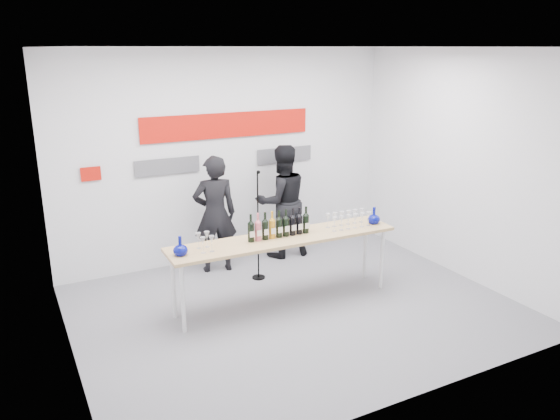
{
  "coord_description": "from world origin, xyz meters",
  "views": [
    {
      "loc": [
        -2.9,
        -5.16,
        2.99
      ],
      "look_at": [
        -0.04,
        0.32,
        1.15
      ],
      "focal_mm": 35.0,
      "sensor_mm": 36.0,
      "label": 1
    }
  ],
  "objects_px": {
    "presenter_left": "(215,214)",
    "presenter_right": "(282,201)",
    "tasting_table": "(284,242)",
    "mic_stand": "(258,246)"
  },
  "relations": [
    {
      "from": "mic_stand",
      "to": "presenter_left",
      "type": "bearing_deg",
      "value": 136.22
    },
    {
      "from": "mic_stand",
      "to": "presenter_right",
      "type": "bearing_deg",
      "value": 52.48
    },
    {
      "from": "tasting_table",
      "to": "mic_stand",
      "type": "relative_size",
      "value": 1.88
    },
    {
      "from": "tasting_table",
      "to": "presenter_left",
      "type": "bearing_deg",
      "value": 106.62
    },
    {
      "from": "tasting_table",
      "to": "presenter_right",
      "type": "bearing_deg",
      "value": 64.62
    },
    {
      "from": "presenter_left",
      "to": "presenter_right",
      "type": "relative_size",
      "value": 0.98
    },
    {
      "from": "tasting_table",
      "to": "presenter_left",
      "type": "relative_size",
      "value": 1.73
    },
    {
      "from": "presenter_right",
      "to": "tasting_table",
      "type": "bearing_deg",
      "value": 66.8
    },
    {
      "from": "presenter_left",
      "to": "presenter_right",
      "type": "bearing_deg",
      "value": -164.58
    },
    {
      "from": "tasting_table",
      "to": "presenter_right",
      "type": "relative_size",
      "value": 1.69
    }
  ]
}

